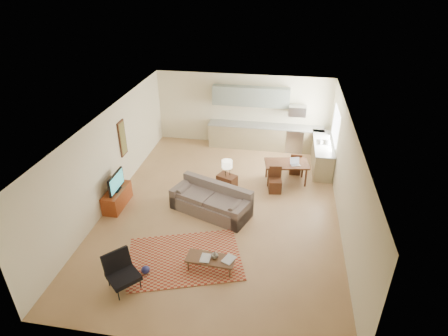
% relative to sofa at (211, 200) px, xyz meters
% --- Properties ---
extents(room, '(9.00, 9.00, 9.00)m').
position_rel_sofa_xyz_m(room, '(0.28, 0.26, 0.95)').
color(room, '#A5794E').
rests_on(room, ground).
extents(kitchen_counter_back, '(4.26, 0.64, 0.92)m').
position_rel_sofa_xyz_m(kitchen_counter_back, '(1.18, 4.44, 0.06)').
color(kitchen_counter_back, tan).
rests_on(kitchen_counter_back, ground).
extents(kitchen_counter_right, '(0.64, 2.26, 0.92)m').
position_rel_sofa_xyz_m(kitchen_counter_right, '(3.21, 3.26, 0.06)').
color(kitchen_counter_right, tan).
rests_on(kitchen_counter_right, ground).
extents(kitchen_range, '(0.62, 0.62, 0.90)m').
position_rel_sofa_xyz_m(kitchen_range, '(2.28, 4.44, 0.05)').
color(kitchen_range, '#A5A8AD').
rests_on(kitchen_range, ground).
extents(kitchen_microwave, '(0.62, 0.40, 0.35)m').
position_rel_sofa_xyz_m(kitchen_microwave, '(2.28, 4.46, 1.15)').
color(kitchen_microwave, '#A5A8AD').
rests_on(kitchen_microwave, room).
extents(upper_cabinets, '(2.80, 0.34, 0.70)m').
position_rel_sofa_xyz_m(upper_cabinets, '(0.58, 4.59, 1.55)').
color(upper_cabinets, gray).
rests_on(upper_cabinets, room).
extents(window_right, '(0.02, 1.40, 1.05)m').
position_rel_sofa_xyz_m(window_right, '(3.51, 3.26, 1.15)').
color(window_right, white).
rests_on(window_right, room).
extents(wall_art_left, '(0.06, 0.42, 1.10)m').
position_rel_sofa_xyz_m(wall_art_left, '(-2.93, 1.16, 1.15)').
color(wall_art_left, olive).
rests_on(wall_art_left, room).
extents(triptych, '(1.70, 0.04, 0.50)m').
position_rel_sofa_xyz_m(triptych, '(0.18, 4.73, 1.35)').
color(triptych, '#F6EBBB').
rests_on(triptych, room).
extents(rug, '(3.08, 2.56, 0.02)m').
position_rel_sofa_xyz_m(rug, '(-0.24, -1.97, -0.39)').
color(rug, maroon).
rests_on(rug, floor).
extents(sofa, '(2.53, 1.79, 0.81)m').
position_rel_sofa_xyz_m(sofa, '(0.00, 0.00, 0.00)').
color(sofa, '#6A5A53').
rests_on(sofa, floor).
extents(coffee_table, '(1.14, 0.51, 0.34)m').
position_rel_sofa_xyz_m(coffee_table, '(0.44, -2.21, -0.24)').
color(coffee_table, '#50321D').
rests_on(coffee_table, floor).
extents(book_a, '(0.24, 0.31, 0.03)m').
position_rel_sofa_xyz_m(book_a, '(0.22, -2.24, -0.06)').
color(book_a, maroon).
rests_on(book_a, coffee_table).
extents(book_b, '(0.48, 0.50, 0.02)m').
position_rel_sofa_xyz_m(book_b, '(0.75, -2.14, -0.06)').
color(book_b, navy).
rests_on(book_b, coffee_table).
extents(vase, '(0.24, 0.24, 0.17)m').
position_rel_sofa_xyz_m(vase, '(0.53, -2.17, 0.01)').
color(vase, black).
rests_on(vase, coffee_table).
extents(armchair, '(1.00, 1.00, 0.81)m').
position_rel_sofa_xyz_m(armchair, '(-1.29, -3.06, -0.00)').
color(armchair, black).
rests_on(armchair, floor).
extents(tv_credenza, '(0.45, 1.16, 0.53)m').
position_rel_sofa_xyz_m(tv_credenza, '(-2.73, -0.13, -0.14)').
color(tv_credenza, maroon).
rests_on(tv_credenza, floor).
extents(tv, '(0.09, 0.89, 0.53)m').
position_rel_sofa_xyz_m(tv, '(-2.68, -0.13, 0.40)').
color(tv, black).
rests_on(tv, tv_credenza).
extents(console_table, '(0.65, 0.56, 0.64)m').
position_rel_sofa_xyz_m(console_table, '(0.29, 1.02, -0.08)').
color(console_table, '#3D2012').
rests_on(console_table, floor).
extents(table_lamp, '(0.43, 0.43, 0.52)m').
position_rel_sofa_xyz_m(table_lamp, '(0.29, 1.02, 0.50)').
color(table_lamp, beige).
rests_on(table_lamp, console_table).
extents(dining_table, '(1.45, 0.98, 0.68)m').
position_rel_sofa_xyz_m(dining_table, '(2.03, 2.04, -0.06)').
color(dining_table, '#3D2012').
rests_on(dining_table, floor).
extents(dining_chair_near, '(0.43, 0.44, 0.79)m').
position_rel_sofa_xyz_m(dining_chair_near, '(1.72, 1.40, -0.01)').
color(dining_chair_near, '#3D2012').
rests_on(dining_chair_near, floor).
extents(dining_chair_far, '(0.37, 0.38, 0.77)m').
position_rel_sofa_xyz_m(dining_chair_far, '(2.33, 2.69, -0.02)').
color(dining_chair_far, '#3D2012').
rests_on(dining_chair_far, floor).
extents(laptop, '(0.34, 0.29, 0.22)m').
position_rel_sofa_xyz_m(laptop, '(2.30, 1.95, 0.39)').
color(laptop, '#A5A8AD').
rests_on(laptop, dining_table).
extents(soap_bottle, '(0.12, 0.12, 0.19)m').
position_rel_sofa_xyz_m(soap_bottle, '(3.11, 3.11, 0.61)').
color(soap_bottle, '#F6EBBB').
rests_on(soap_bottle, kitchen_counter_right).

